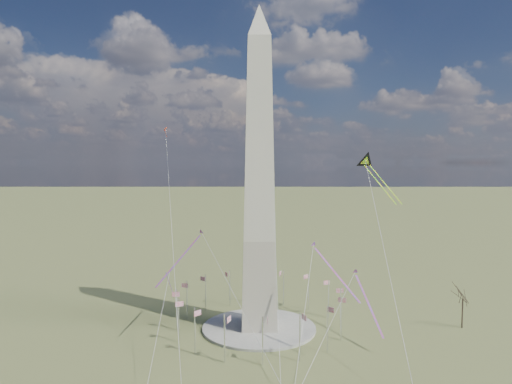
{
  "coord_description": "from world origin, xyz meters",
  "views": [
    {
      "loc": [
        -5.03,
        -141.51,
        52.72
      ],
      "look_at": [
        -0.97,
        0.0,
        43.62
      ],
      "focal_mm": 32.0,
      "sensor_mm": 36.0,
      "label": 1
    }
  ],
  "objects": [
    {
      "name": "kite_streamer_left",
      "position": [
        18.64,
        -18.55,
        24.73
      ],
      "size": [
        10.73,
        17.08,
        13.14
      ],
      "rotation": [
        0.0,
        0.0,
        3.67
      ],
      "color": "#FF3328",
      "rests_on": "ground"
    },
    {
      "name": "flagpole_ring",
      "position": [
        -0.0,
        -0.0,
        7.27
      ],
      "size": [
        54.4,
        54.4,
        13.0
      ],
      "color": "white",
      "rests_on": "ground"
    },
    {
      "name": "kite_delta_black",
      "position": [
        36.84,
        10.83,
        52.37
      ],
      "size": [
        11.27,
        20.08,
        16.43
      ],
      "rotation": [
        0.0,
        0.0,
        3.49
      ],
      "color": "black",
      "rests_on": "ground"
    },
    {
      "name": "kite_diamond_purple",
      "position": [
        -27.72,
        -1.89,
        18.11
      ],
      "size": [
        2.31,
        3.24,
        9.5
      ],
      "rotation": [
        0.0,
        0.0,
        2.39
      ],
      "color": "navy",
      "rests_on": "ground"
    },
    {
      "name": "tree_near",
      "position": [
        64.93,
        -0.9,
        10.18
      ],
      "size": [
        8.16,
        8.16,
        14.27
      ],
      "color": "#443129",
      "rests_on": "ground"
    },
    {
      "name": "ground",
      "position": [
        0.0,
        0.0,
        0.0
      ],
      "size": [
        2000.0,
        2000.0,
        0.0
      ],
      "primitive_type": "plane",
      "color": "#555F2F",
      "rests_on": "ground"
    },
    {
      "name": "kite_streamer_right",
      "position": [
        31.67,
        -6.9,
        13.18
      ],
      "size": [
        4.23,
        21.33,
        14.68
      ],
      "rotation": [
        0.0,
        0.0,
        3.28
      ],
      "color": "#FF3328",
      "rests_on": "ground"
    },
    {
      "name": "kite_small_white",
      "position": [
        6.0,
        48.57,
        81.09
      ],
      "size": [
        1.54,
        1.35,
        4.05
      ],
      "rotation": [
        0.0,
        0.0,
        3.19
      ],
      "color": "white",
      "rests_on": "ground"
    },
    {
      "name": "washington_monument",
      "position": [
        0.0,
        0.0,
        47.95
      ],
      "size": [
        15.56,
        15.56,
        100.0
      ],
      "color": "#B4A596",
      "rests_on": "plaza"
    },
    {
      "name": "kite_small_red",
      "position": [
        -34.95,
        36.81,
        65.39
      ],
      "size": [
        1.33,
        1.92,
        4.02
      ],
      "rotation": [
        0.0,
        0.0,
        2.42
      ],
      "color": "red",
      "rests_on": "ground"
    },
    {
      "name": "plaza",
      "position": [
        0.0,
        0.0,
        0.4
      ],
      "size": [
        36.0,
        36.0,
        0.8
      ],
      "primitive_type": "cylinder",
      "color": "#A7A699",
      "rests_on": "ground"
    },
    {
      "name": "kite_streamer_mid",
      "position": [
        -22.5,
        -2.54,
        25.71
      ],
      "size": [
        12.85,
        17.87,
        14.31
      ],
      "rotation": [
        0.0,
        0.0,
        2.54
      ],
      "color": "#FF3328",
      "rests_on": "ground"
    }
  ]
}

